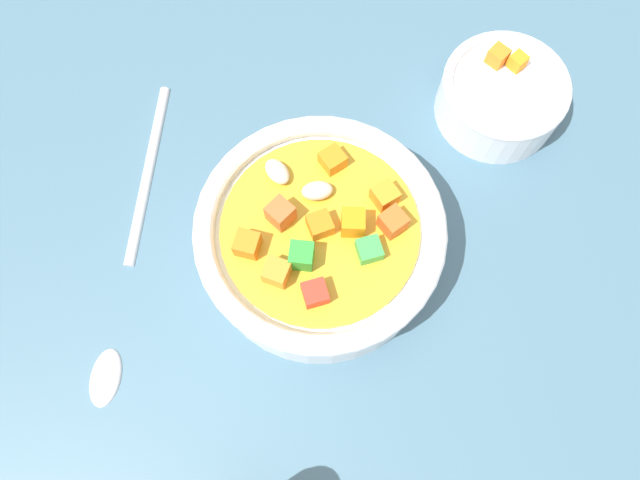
{
  "coord_description": "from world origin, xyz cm",
  "views": [
    {
      "loc": [
        6.08,
        -11.35,
        39.21
      ],
      "look_at": [
        0.0,
        0.0,
        2.8
      ],
      "focal_mm": 32.21,
      "sensor_mm": 36.0,
      "label": 1
    }
  ],
  "objects": [
    {
      "name": "spoon",
      "position": [
        -11.71,
        -7.0,
        0.44
      ],
      "size": [
        10.98,
        23.13,
        0.98
      ],
      "rotation": [
        0.0,
        0.0,
        5.12
      ],
      "color": "silver",
      "rests_on": "ground_plane"
    },
    {
      "name": "ground_plane",
      "position": [
        0.0,
        0.0,
        -1.0
      ],
      "size": [
        140.0,
        140.0,
        2.0
      ],
      "primitive_type": "cube",
      "color": "#42667A"
    },
    {
      "name": "soup_bowl_main",
      "position": [
        0.0,
        0.0,
        3.12
      ],
      "size": [
        16.26,
        16.26,
        6.74
      ],
      "color": "white",
      "rests_on": "ground_plane"
    },
    {
      "name": "side_bowl_small",
      "position": [
        6.49,
        16.81,
        2.08
      ],
      "size": [
        9.4,
        9.4,
        4.7
      ],
      "color": "white",
      "rests_on": "ground_plane"
    }
  ]
}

